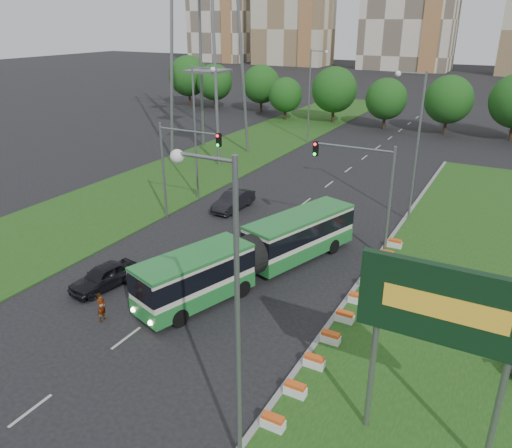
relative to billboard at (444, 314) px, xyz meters
The scene contains 17 objects.
ground 14.97m from the billboard, 153.89° to the left, with size 360.00×360.00×0.00m, color black.
grass_median 15.29m from the billboard, 86.93° to the left, with size 14.00×60.00×0.15m, color #1D4714.
median_kerb 16.48m from the billboard, 113.88° to the left, with size 0.30×60.00×0.18m, color gray.
left_verge 43.75m from the billboard, 134.29° to the left, with size 12.00×110.00×0.10m, color #1D4714.
lane_markings 30.77m from the billboard, 120.39° to the left, with size 0.20×100.00×0.01m, color #ACACA5, non-canonical shape.
flower_planters 11.22m from the billboard, 125.08° to the left, with size 1.10×20.30×0.60m, color white, non-canonical shape.
billboard is the anchor object (origin of this frame).
traffic_mast_median 17.68m from the billboard, 115.03° to the left, with size 5.76×0.32×8.00m.
traffic_mast_left 27.16m from the billboard, 146.45° to the left, with size 5.76×0.32×8.00m.
street_lamps 22.11m from the billboard, 133.62° to the left, with size 36.00×60.00×12.00m, color gray, non-canonical shape.
tree_line 61.07m from the billboard, 92.11° to the left, with size 120.00×8.00×9.00m, color #164512, non-canonical shape.
midrise_west 189.68m from the billboard, 124.51° to the left, with size 22.00×14.00×36.00m, color silver.
articulated_bus 16.31m from the billboard, 143.69° to the left, with size 2.65×17.03×2.80m.
car_left_near 21.14m from the billboard, behind, with size 1.79×4.45×1.52m, color black.
car_left_far 28.32m from the billboard, 136.33° to the left, with size 1.70×4.87×1.60m, color black.
pedestrian 18.35m from the billboard, behind, with size 0.63×0.41×1.72m, color gray.
shopping_trolley 15.81m from the billboard, behind, with size 0.33×0.35×0.57m.
Camera 1 is at (13.57, -22.10, 15.68)m, focal length 35.00 mm.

